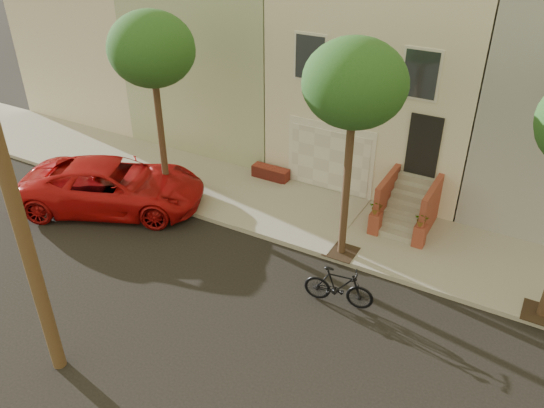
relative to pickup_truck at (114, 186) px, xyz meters
The scene contains 7 objects.
ground 7.39m from the pickup_truck, 21.92° to the right, with size 90.00×90.00×0.00m, color black.
sidewalk 7.33m from the pickup_truck, 20.97° to the left, with size 40.00×3.70×0.15m, color gray.
house_row 11.21m from the pickup_truck, 51.13° to the left, with size 33.10×11.70×7.00m.
tree_left 4.75m from the pickup_truck, 41.52° to the left, with size 2.70×2.57×6.30m.
tree_mid 9.05m from the pickup_truck, ahead, with size 2.70×2.57×6.30m.
pickup_truck is the anchor object (origin of this frame).
motorcycle 8.61m from the pickup_truck, ahead, with size 0.52×1.86×1.12m, color black.
Camera 1 is at (5.61, -8.48, 9.62)m, focal length 35.70 mm.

